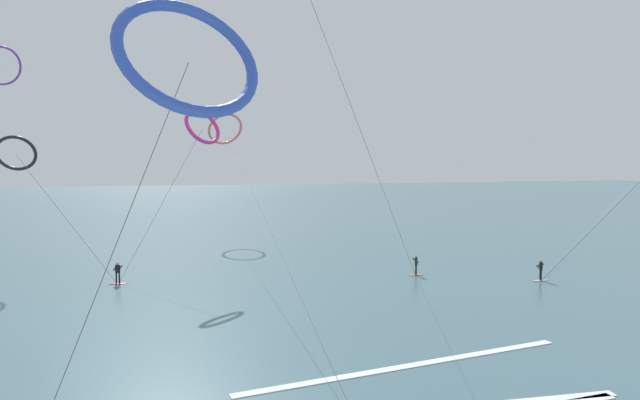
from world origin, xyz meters
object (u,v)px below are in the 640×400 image
at_px(kite_charcoal, 16,153).
at_px(kite_magenta, 202,127).
at_px(surfer_amber, 416,266).
at_px(kite_coral, 225,129).
at_px(kite_violet, 2,66).
at_px(surfer_crimson, 118,274).
at_px(surfer_ivory, 541,271).
at_px(kite_cobalt, 188,57).

xyz_separation_m(kite_charcoal, kite_magenta, (14.83, -3.59, 2.19)).
height_order(surfer_amber, kite_coral, kite_coral).
bearing_deg(kite_violet, kite_magenta, 90.43).
bearing_deg(surfer_crimson, surfer_amber, -153.56).
height_order(kite_charcoal, kite_magenta, kite_magenta).
height_order(surfer_ivory, surfer_crimson, same).
bearing_deg(surfer_amber, kite_charcoal, -87.70).
distance_m(surfer_crimson, kite_violet, 35.86).
relative_size(surfer_ivory, kite_coral, 0.03).
xyz_separation_m(surfer_ivory, kite_cobalt, (-27.38, -17.22, 12.26)).
xyz_separation_m(kite_magenta, kite_coral, (4.17, 23.62, 1.15)).
bearing_deg(kite_coral, kite_violet, -17.06).
bearing_deg(surfer_amber, kite_coral, -138.25).
bearing_deg(kite_violet, surfer_ivory, 103.18).
xyz_separation_m(surfer_amber, kite_magenta, (-16.80, 5.47, 11.49)).
bearing_deg(kite_coral, surfer_amber, 97.69).
bearing_deg(kite_coral, surfer_crimson, 51.56).
xyz_separation_m(surfer_ivory, kite_charcoal, (-40.23, 13.54, 9.31)).
bearing_deg(surfer_crimson, surfer_ivory, -159.31).
bearing_deg(kite_cobalt, kite_coral, 63.22).
height_order(surfer_ivory, kite_cobalt, kite_cobalt).
bearing_deg(surfer_crimson, kite_charcoal, -1.98).
relative_size(kite_cobalt, kite_charcoal, 1.32).
bearing_deg(kite_magenta, surfer_amber, -53.70).
distance_m(surfer_amber, kite_cobalt, 31.21).
bearing_deg(kite_charcoal, kite_cobalt, 112.89).
relative_size(surfer_amber, kite_charcoal, 0.15).
height_order(surfer_ivory, kite_magenta, kite_magenta).
distance_m(surfer_ivory, kite_violet, 60.75).
bearing_deg(surfer_ivory, kite_coral, 56.77).
bearing_deg(kite_violet, kite_cobalt, 69.82).
relative_size(kite_charcoal, kite_coral, 0.21).
bearing_deg(kite_coral, kite_magenta, 64.21).
relative_size(surfer_amber, kite_cobalt, 0.11).
bearing_deg(kite_violet, surfer_amber, 101.39).
distance_m(kite_cobalt, kite_violet, 55.22).
bearing_deg(kite_violet, kite_charcoal, 66.07).
height_order(kite_cobalt, kite_coral, kite_coral).
bearing_deg(surfer_crimson, kite_magenta, -126.62).
xyz_separation_m(kite_magenta, kite_violet, (-20.93, 24.19, 7.97)).
bearing_deg(kite_cobalt, surfer_ivory, 12.29).
xyz_separation_m(kite_cobalt, kite_magenta, (1.98, 27.17, -0.77)).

